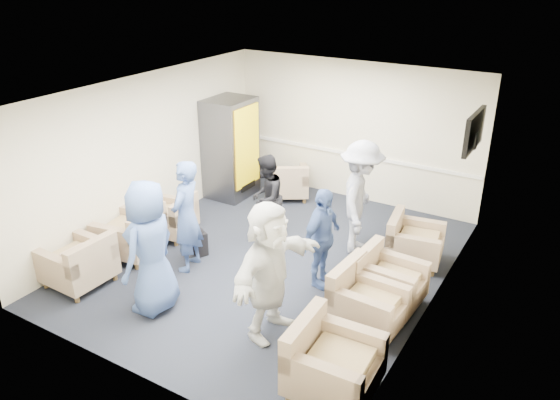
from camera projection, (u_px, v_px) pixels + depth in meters
The scene contains 25 objects.
floor at pixel (272, 261), 8.66m from camera, with size 6.00×6.00×0.00m, color black.
ceiling at pixel (271, 92), 7.57m from camera, with size 6.00×6.00×0.00m, color silver.
back_wall at pixel (354, 132), 10.47m from camera, with size 5.00×0.02×2.70m, color beige.
front_wall at pixel (122, 274), 5.77m from camera, with size 5.00×0.02×2.70m, color beige.
left_wall at pixel (147, 154), 9.29m from camera, with size 0.02×6.00×2.70m, color beige.
right_wall at pixel (438, 220), 6.94m from camera, with size 0.02×6.00×2.70m, color beige.
chair_rail at pixel (352, 154), 10.63m from camera, with size 4.98×0.04×0.06m, color white.
tv at pixel (474, 131), 8.10m from camera, with size 0.10×1.00×0.58m.
armchair_left_near at pixel (81, 265), 7.89m from camera, with size 0.87×0.87×0.68m.
armchair_left_mid at pixel (133, 235), 8.70m from camera, with size 1.01×1.01×0.70m.
armchair_left_far at pixel (172, 219), 9.35m from camera, with size 0.89×0.89×0.62m.
armchair_right_near at pixel (329, 364), 5.93m from camera, with size 0.94×0.94×0.72m.
armchair_right_midnear at pixel (366, 301), 7.03m from camera, with size 0.93×0.93×0.70m.
armchair_right_midfar at pixel (385, 283), 7.44m from camera, with size 0.89×0.89×0.68m.
armchair_right_far at pixel (412, 243), 8.54m from camera, with size 0.92×0.92×0.65m.
armchair_corner at pixel (287, 183), 10.81m from camera, with size 1.10×1.10×0.64m.
vending_machine at pixel (231, 148), 10.71m from camera, with size 0.80×0.93×1.97m.
backpack at pixel (199, 240), 8.78m from camera, with size 0.33×0.29×0.47m.
pillow at pixel (79, 254), 7.83m from camera, with size 0.40×0.30×0.12m, color beige.
person_front_left at pixel (150, 248), 7.13m from camera, with size 0.91×0.59×1.86m, color #3D5793.
person_mid_left at pixel (186, 216), 8.14m from camera, with size 0.64×0.42×1.75m, color #3D5793.
person_back_left at pixel (266, 198), 9.08m from camera, with size 0.72×0.56×1.49m, color black.
person_back_right at pixel (360, 198), 8.59m from camera, with size 1.21×0.69×1.87m, color silver.
person_mid_right at pixel (322, 238), 7.75m from camera, with size 0.88×0.37×1.51m, color #3D5793.
person_front_right at pixel (269, 270), 6.67m from camera, with size 1.68×0.53×1.81m, color silver.
Camera 1 is at (3.98, -6.39, 4.41)m, focal length 35.00 mm.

